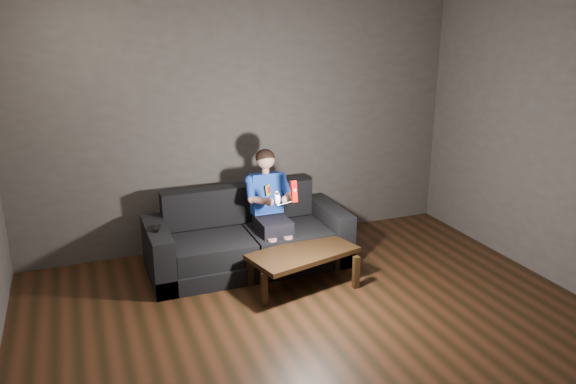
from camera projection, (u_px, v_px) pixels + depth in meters
name	position (u px, v px, depth m)	size (l,w,h in m)	color
floor	(342.00, 354.00, 4.38)	(5.00, 5.00, 0.00)	black
back_wall	(244.00, 126.00, 6.19)	(5.00, 0.04, 2.70)	#3A3633
sofa	(247.00, 242.00, 5.85)	(2.05, 0.88, 0.79)	black
child	(270.00, 200.00, 5.76)	(0.47, 0.58, 1.16)	black
wii_remote_red	(294.00, 191.00, 5.32)	(0.05, 0.08, 0.21)	#C40700
nunchuk_white	(277.00, 198.00, 5.28)	(0.06, 0.09, 0.15)	silver
wii_remote_black	(157.00, 228.00, 5.37)	(0.09, 0.17, 0.03)	black
coffee_table	(303.00, 256.00, 5.37)	(1.12, 0.75, 0.37)	black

